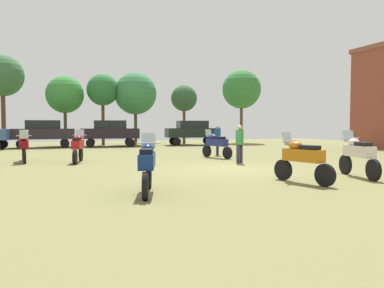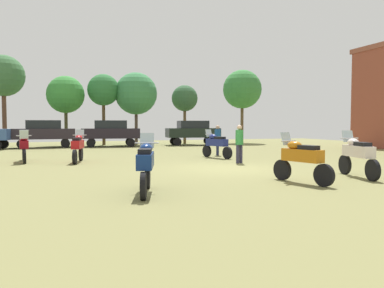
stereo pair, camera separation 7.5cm
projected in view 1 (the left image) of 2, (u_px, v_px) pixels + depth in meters
name	position (u px, v px, depth m)	size (l,w,h in m)	color
ground_plane	(226.00, 169.00, 14.62)	(44.00, 52.00, 0.02)	olive
motorcycle_1	(24.00, 146.00, 17.07)	(0.62, 2.27, 1.46)	black
motorcycle_2	(78.00, 146.00, 16.89)	(0.74, 2.21, 1.47)	black
motorcycle_3	(302.00, 158.00, 10.95)	(0.77, 2.10, 1.46)	black
motorcycle_4	(216.00, 144.00, 19.23)	(0.85, 2.14, 1.44)	black
motorcycle_5	(147.00, 164.00, 9.28)	(0.81, 2.16, 1.48)	black
motorcycle_7	(358.00, 154.00, 12.16)	(0.75, 2.25, 1.49)	black
car_1	(110.00, 131.00, 28.92)	(4.47, 2.25, 2.00)	black
car_2	(192.00, 131.00, 31.13)	(4.43, 2.15, 2.00)	black
car_4	(43.00, 132.00, 27.63)	(4.30, 1.81, 2.00)	black
person_1	(240.00, 141.00, 16.56)	(0.38, 0.38, 1.68)	#2D2A41
person_2	(217.00, 138.00, 20.82)	(0.46, 0.46, 1.65)	#252A4E
tree_1	(2.00, 76.00, 29.91)	(3.26, 3.26, 7.19)	brown
tree_2	(103.00, 90.00, 31.00)	(2.58, 2.58, 5.82)	brown
tree_4	(184.00, 99.00, 33.63)	(2.31, 2.31, 5.18)	brown
tree_6	(65.00, 95.00, 30.24)	(2.96, 2.96, 5.57)	brown
tree_7	(135.00, 94.00, 31.78)	(3.52, 3.52, 6.05)	#4F3F36
tree_8	(242.00, 89.00, 34.90)	(3.55, 3.55, 6.71)	brown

